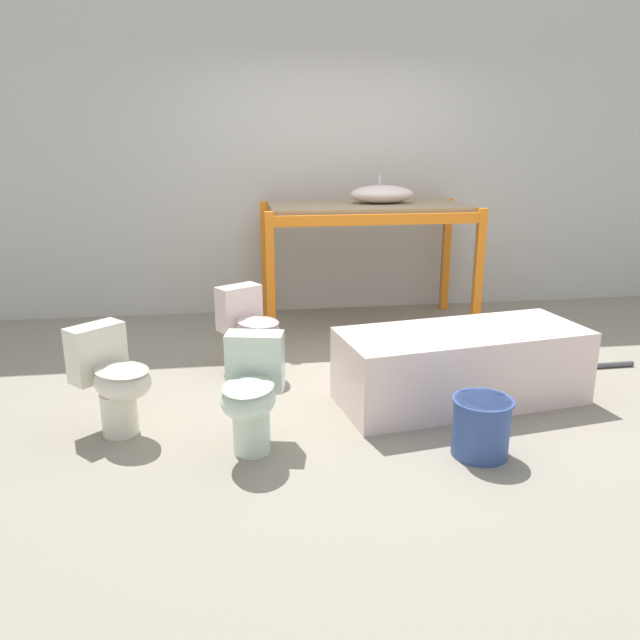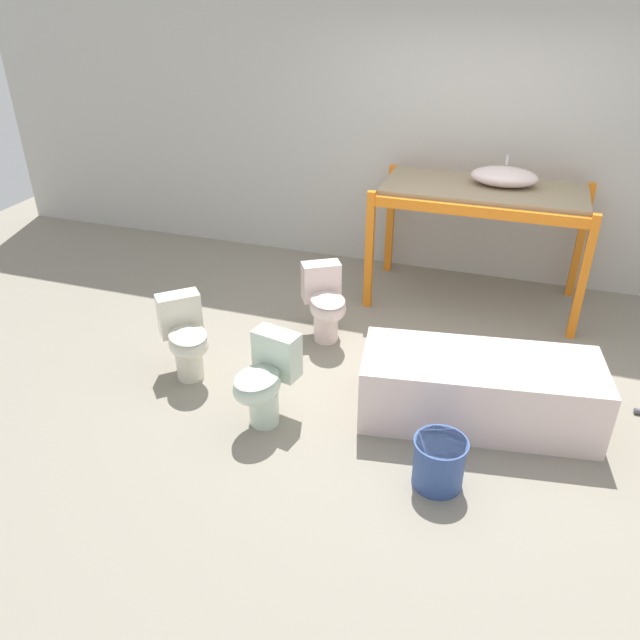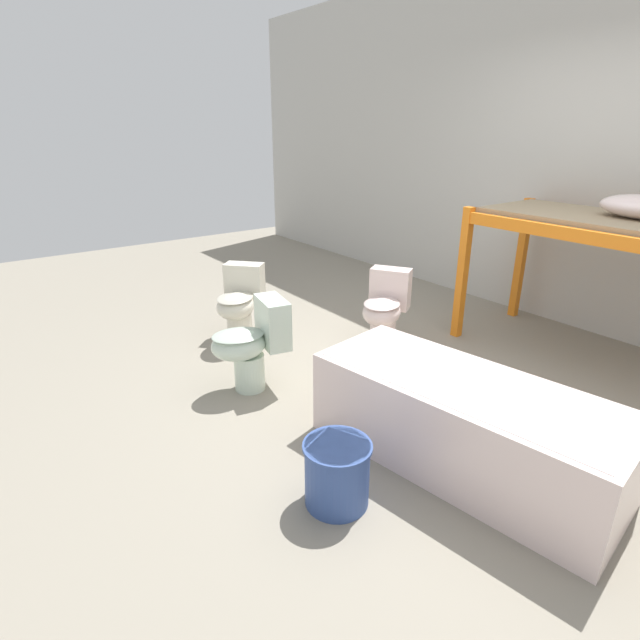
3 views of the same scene
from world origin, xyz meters
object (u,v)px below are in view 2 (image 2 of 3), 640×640
Objects in this scene: toilet_near at (186,337)px; toilet_far at (325,303)px; bucket_white at (439,462)px; bathtub_main at (480,385)px; sink_basin at (504,177)px; toilet_extra at (265,380)px.

toilet_near is 1.00× the size of toilet_far.
bucket_white is (1.21, -1.45, -0.17)m from toilet_far.
bucket_white is (-0.16, -0.73, -0.11)m from bathtub_main.
sink_basin is 3.10m from toilet_near.
toilet_extra is at bearing -123.45° from toilet_far.
toilet_near is 1.92× the size of bucket_white.
toilet_near is 0.86m from toilet_extra.
toilet_far is at bearing -135.98° from sink_basin.
toilet_near is at bearing -165.01° from toilet_far.
toilet_near is at bearing 169.50° from toilet_extra.
bathtub_main is 2.21m from toilet_near.
bathtub_main is at bearing -59.16° from toilet_far.
toilet_near and toilet_extra have the same top height.
sink_basin is at bearing 2.65° from toilet_near.
toilet_extra is at bearing -118.29° from sink_basin.
sink_basin is 0.91× the size of toilet_near.
sink_basin is at bearing 12.62° from toilet_far.
toilet_extra reaches higher than bucket_white.
bucket_white is (-0.06, -2.68, -1.03)m from sink_basin.
bucket_white is (1.25, -0.25, -0.17)m from toilet_extra.
sink_basin is 2.87m from bucket_white.
toilet_far is 1.92× the size of bucket_white.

